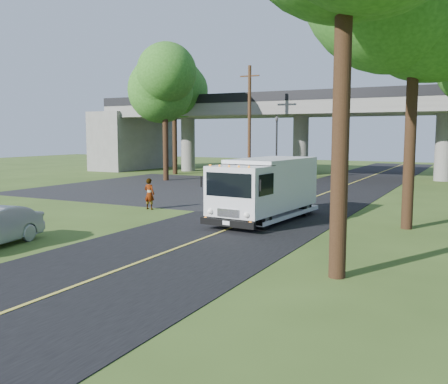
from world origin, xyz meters
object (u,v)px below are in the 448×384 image
Objects in this scene: tree_left_lot at (166,81)px; pedestrian at (149,194)px; step_van at (266,187)px; traffic_signal at (277,141)px; tree_left_far at (175,94)px; utility_pole at (249,123)px; red_sedan at (255,173)px.

pedestrian is at bearing -59.37° from tree_left_lot.
tree_left_lot is at bearing 141.32° from step_van.
tree_left_far is at bearing 170.35° from traffic_signal.
utility_pole is at bearing 18.97° from tree_left_lot.
tree_left_far reaches higher than step_van.
pedestrian is (0.10, -17.50, -2.42)m from traffic_signal.
tree_left_far is 1.50× the size of step_van.
pedestrian is (7.89, -13.34, -7.12)m from tree_left_lot.
red_sedan is at bearing 120.40° from step_van.
tree_left_lot is at bearing -151.89° from traffic_signal.
red_sedan is 15.27m from pedestrian.
traffic_signal is 1.04× the size of red_sedan.
tree_left_lot reaches higher than step_van.
pedestrian is (0.97, -15.24, 0.06)m from red_sedan.
utility_pole is 5.74× the size of pedestrian.
utility_pole is 16.04m from pedestrian.
utility_pole is at bearing -22.43° from tree_left_far.
red_sedan is at bearing 15.37° from tree_left_lot.
traffic_signal is 11.75m from tree_left_far.
step_van is (8.00, -15.87, -3.14)m from utility_pole.
pedestrian is at bearing -84.11° from utility_pole.
utility_pole is 10.45m from tree_left_far.
utility_pole is 3.93m from red_sedan.
pedestrian reaches higher than red_sedan.
tree_left_lot reaches higher than red_sedan.
red_sedan is at bearing -111.12° from traffic_signal.
red_sedan is at bearing -85.48° from pedestrian.
tree_left_lot reaches higher than utility_pole.
tree_left_far is 12.67m from red_sedan.
utility_pole is 0.91× the size of tree_left_far.
tree_left_lot is at bearing -161.03° from utility_pole.
tree_left_far is at bearing -59.74° from pedestrian.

